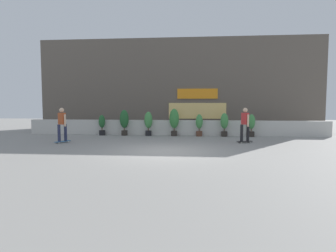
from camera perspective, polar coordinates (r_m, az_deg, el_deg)
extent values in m
plane|color=gray|center=(11.35, -0.70, -5.12)|extent=(48.00, 48.00, 0.00)
cube|color=beige|center=(17.24, 1.37, -0.34)|extent=(18.00, 0.40, 0.90)
cube|color=#60564C|center=(21.21, 2.12, 8.12)|extent=(20.00, 2.00, 6.50)
cube|color=orange|center=(20.11, 5.89, 6.45)|extent=(2.80, 0.08, 0.70)
cube|color=#F2CC72|center=(20.11, 5.87, 3.03)|extent=(4.00, 0.06, 1.10)
cylinder|color=black|center=(17.67, -13.03, -1.32)|extent=(0.36, 0.36, 0.30)
cylinder|color=brown|center=(17.64, -13.04, -0.59)|extent=(0.06, 0.06, 0.15)
ellipsoid|color=#235B2D|center=(17.61, -13.07, 0.91)|extent=(0.38, 0.38, 0.78)
cylinder|color=#2D2823|center=(17.28, -8.70, -1.38)|extent=(0.36, 0.36, 0.30)
cylinder|color=brown|center=(17.26, -8.71, -0.64)|extent=(0.06, 0.06, 0.15)
ellipsoid|color=#235B2D|center=(17.22, -8.73, 1.40)|extent=(0.53, 0.53, 1.08)
cylinder|color=black|center=(16.99, -3.93, -1.44)|extent=(0.36, 0.36, 0.30)
cylinder|color=brown|center=(16.97, -3.93, -0.68)|extent=(0.06, 0.06, 0.15)
ellipsoid|color=#428C47|center=(16.93, -3.94, 1.22)|extent=(0.48, 0.48, 0.97)
cylinder|color=#2D2823|center=(16.82, 1.24, -1.49)|extent=(0.36, 0.36, 0.30)
cylinder|color=brown|center=(16.80, 1.25, -0.72)|extent=(0.06, 0.06, 0.15)
ellipsoid|color=#387F3D|center=(16.75, 1.25, 1.50)|extent=(0.56, 0.56, 1.15)
cylinder|color=brown|center=(16.78, 6.24, -1.53)|extent=(0.36, 0.36, 0.30)
cylinder|color=brown|center=(16.76, 6.25, -0.76)|extent=(0.06, 0.06, 0.15)
ellipsoid|color=#428C47|center=(16.72, 6.26, 0.92)|extent=(0.41, 0.41, 0.84)
cylinder|color=#2D2823|center=(16.87, 11.16, -1.55)|extent=(0.36, 0.36, 0.30)
cylinder|color=brown|center=(16.85, 11.17, -0.79)|extent=(0.06, 0.06, 0.15)
ellipsoid|color=#428C47|center=(16.81, 11.20, 1.01)|extent=(0.44, 0.44, 0.91)
cylinder|color=#2D2823|center=(17.09, 16.28, -1.57)|extent=(0.36, 0.36, 0.30)
cylinder|color=brown|center=(17.07, 16.30, -0.82)|extent=(0.06, 0.06, 0.15)
ellipsoid|color=#428C47|center=(17.04, 16.33, 0.85)|extent=(0.41, 0.41, 0.84)
cube|color=#266699|center=(14.82, -20.31, -2.89)|extent=(0.56, 0.80, 0.02)
cylinder|color=silver|center=(14.61, -20.96, -3.16)|extent=(0.05, 0.06, 0.06)
cylinder|color=silver|center=(14.75, -21.31, -3.10)|extent=(0.05, 0.06, 0.06)
cylinder|color=silver|center=(14.91, -19.32, -2.97)|extent=(0.05, 0.06, 0.06)
cylinder|color=silver|center=(15.04, -19.68, -2.92)|extent=(0.05, 0.06, 0.06)
cylinder|color=#282D4C|center=(14.67, -20.93, -1.33)|extent=(0.14, 0.14, 0.82)
cylinder|color=#282D4C|center=(14.88, -19.79, -1.22)|extent=(0.14, 0.14, 0.82)
cube|color=#B24C26|center=(14.73, -20.43, 1.40)|extent=(0.41, 0.35, 0.56)
sphere|color=beige|center=(14.71, -20.47, 2.99)|extent=(0.22, 0.22, 0.22)
cylinder|color=beige|center=(14.54, -19.89, 1.06)|extent=(0.09, 0.09, 0.58)
cylinder|color=beige|center=(14.92, -20.94, 1.11)|extent=(0.09, 0.09, 0.58)
cube|color=black|center=(14.36, 15.05, -2.99)|extent=(0.81, 0.53, 0.02)
cylinder|color=silver|center=(14.58, 15.69, -3.04)|extent=(0.06, 0.05, 0.06)
cylinder|color=silver|center=(14.46, 16.07, -3.12)|extent=(0.06, 0.05, 0.06)
cylinder|color=silver|center=(14.28, 14.01, -3.17)|extent=(0.06, 0.05, 0.06)
cylinder|color=silver|center=(14.15, 14.39, -3.24)|extent=(0.06, 0.05, 0.06)
cylinder|color=black|center=(14.42, 15.66, -1.30)|extent=(0.14, 0.14, 0.82)
cylinder|color=black|center=(14.21, 14.50, -1.35)|extent=(0.14, 0.14, 0.82)
cube|color=red|center=(14.26, 15.14, 1.43)|extent=(0.34, 0.41, 0.56)
sphere|color=beige|center=(14.25, 15.17, 3.08)|extent=(0.22, 0.22, 0.22)
cylinder|color=beige|center=(14.46, 14.58, 1.17)|extent=(0.09, 0.09, 0.58)
cylinder|color=beige|center=(14.08, 15.70, 1.06)|extent=(0.09, 0.09, 0.58)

